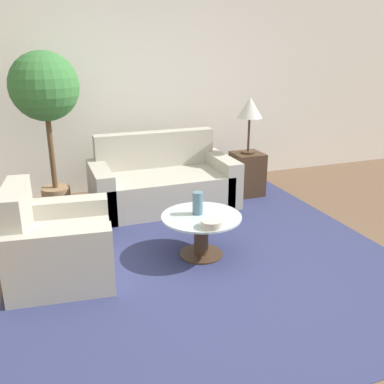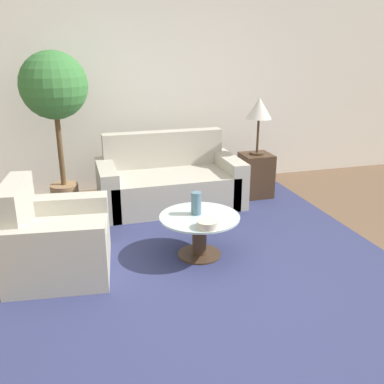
{
  "view_description": "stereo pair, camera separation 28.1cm",
  "coord_description": "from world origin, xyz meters",
  "px_view_note": "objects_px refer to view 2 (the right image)",
  "views": [
    {
      "loc": [
        -1.29,
        -2.8,
        1.89
      ],
      "look_at": [
        0.05,
        0.83,
        0.55
      ],
      "focal_mm": 40.0,
      "sensor_mm": 36.0,
      "label": 1
    },
    {
      "loc": [
        -1.02,
        -2.89,
        1.89
      ],
      "look_at": [
        0.05,
        0.83,
        0.55
      ],
      "focal_mm": 40.0,
      "sensor_mm": 36.0,
      "label": 2
    }
  ],
  "objects_px": {
    "sofa_main": "(169,182)",
    "table_lamp": "(259,110)",
    "vase": "(196,203)",
    "potted_plant": "(55,94)",
    "armchair": "(52,242)",
    "coffee_table": "(199,230)",
    "bowl": "(207,224)"
  },
  "relations": [
    {
      "from": "coffee_table",
      "to": "bowl",
      "type": "height_order",
      "value": "bowl"
    },
    {
      "from": "sofa_main",
      "to": "bowl",
      "type": "bearing_deg",
      "value": -91.99
    },
    {
      "from": "sofa_main",
      "to": "bowl",
      "type": "distance_m",
      "value": 1.72
    },
    {
      "from": "armchair",
      "to": "potted_plant",
      "type": "distance_m",
      "value": 1.88
    },
    {
      "from": "sofa_main",
      "to": "table_lamp",
      "type": "height_order",
      "value": "table_lamp"
    },
    {
      "from": "table_lamp",
      "to": "potted_plant",
      "type": "distance_m",
      "value": 2.41
    },
    {
      "from": "armchair",
      "to": "bowl",
      "type": "bearing_deg",
      "value": -98.4
    },
    {
      "from": "armchair",
      "to": "potted_plant",
      "type": "bearing_deg",
      "value": 2.61
    },
    {
      "from": "table_lamp",
      "to": "bowl",
      "type": "bearing_deg",
      "value": -125.84
    },
    {
      "from": "sofa_main",
      "to": "potted_plant",
      "type": "height_order",
      "value": "potted_plant"
    },
    {
      "from": "sofa_main",
      "to": "coffee_table",
      "type": "xyz_separation_m",
      "value": [
        -0.05,
        -1.45,
        -0.01
      ]
    },
    {
      "from": "sofa_main",
      "to": "vase",
      "type": "height_order",
      "value": "sofa_main"
    },
    {
      "from": "table_lamp",
      "to": "potted_plant",
      "type": "height_order",
      "value": "potted_plant"
    },
    {
      "from": "vase",
      "to": "armchair",
      "type": "bearing_deg",
      "value": 179.01
    },
    {
      "from": "sofa_main",
      "to": "vase",
      "type": "relative_size",
      "value": 8.06
    },
    {
      "from": "sofa_main",
      "to": "vase",
      "type": "bearing_deg",
      "value": -92.53
    },
    {
      "from": "coffee_table",
      "to": "potted_plant",
      "type": "xyz_separation_m",
      "value": [
        -1.2,
        1.61,
        1.1
      ]
    },
    {
      "from": "vase",
      "to": "potted_plant",
      "type": "bearing_deg",
      "value": 127.26
    },
    {
      "from": "table_lamp",
      "to": "vase",
      "type": "xyz_separation_m",
      "value": [
        -1.21,
        -1.35,
        -0.61
      ]
    },
    {
      "from": "armchair",
      "to": "coffee_table",
      "type": "height_order",
      "value": "armchair"
    },
    {
      "from": "armchair",
      "to": "coffee_table",
      "type": "xyz_separation_m",
      "value": [
        1.31,
        -0.08,
        -0.01
      ]
    },
    {
      "from": "armchair",
      "to": "potted_plant",
      "type": "relative_size",
      "value": 0.54
    },
    {
      "from": "sofa_main",
      "to": "table_lamp",
      "type": "relative_size",
      "value": 2.41
    },
    {
      "from": "table_lamp",
      "to": "bowl",
      "type": "height_order",
      "value": "table_lamp"
    },
    {
      "from": "coffee_table",
      "to": "potted_plant",
      "type": "bearing_deg",
      "value": 126.69
    },
    {
      "from": "coffee_table",
      "to": "vase",
      "type": "bearing_deg",
      "value": 106.69
    },
    {
      "from": "sofa_main",
      "to": "coffee_table",
      "type": "distance_m",
      "value": 1.45
    },
    {
      "from": "sofa_main",
      "to": "armchair",
      "type": "bearing_deg",
      "value": -134.61
    },
    {
      "from": "armchair",
      "to": "vase",
      "type": "height_order",
      "value": "armchair"
    },
    {
      "from": "sofa_main",
      "to": "potted_plant",
      "type": "relative_size",
      "value": 0.93
    },
    {
      "from": "coffee_table",
      "to": "potted_plant",
      "type": "height_order",
      "value": "potted_plant"
    },
    {
      "from": "sofa_main",
      "to": "coffee_table",
      "type": "bearing_deg",
      "value": -91.79
    }
  ]
}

